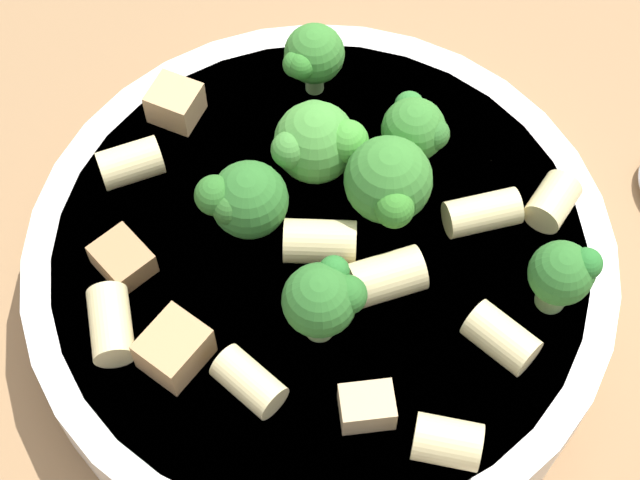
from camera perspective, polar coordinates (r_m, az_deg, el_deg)
ground_plane at (r=0.45m, az=0.00°, el=-2.72°), size 2.00×2.00×0.00m
pasta_bowl at (r=0.44m, az=0.00°, el=-1.55°), size 0.24×0.24×0.03m
broccoli_floret_0 at (r=0.43m, az=5.09°, el=5.87°), size 0.03×0.03×0.04m
broccoli_floret_1 at (r=0.40m, az=12.86°, el=-1.80°), size 0.02×0.03×0.04m
broccoli_floret_2 at (r=0.39m, az=0.18°, el=-3.20°), size 0.03×0.03×0.04m
broccoli_floret_3 at (r=0.41m, az=-4.07°, el=2.13°), size 0.03×0.03×0.04m
broccoli_floret_4 at (r=0.41m, az=4.04°, el=2.84°), size 0.03×0.03×0.04m
broccoli_floret_5 at (r=0.45m, az=-0.43°, el=9.76°), size 0.03×0.03×0.04m
broccoli_floret_6 at (r=0.43m, az=-0.18°, el=5.29°), size 0.04×0.04×0.04m
rigatoni_0 at (r=0.44m, az=12.30°, el=2.00°), size 0.02×0.03×0.02m
rigatoni_1 at (r=0.39m, az=6.81°, el=-10.65°), size 0.03×0.03×0.02m
rigatoni_2 at (r=0.44m, az=-10.08°, el=4.07°), size 0.02×0.03×0.02m
rigatoni_3 at (r=0.43m, az=8.65°, el=1.44°), size 0.02×0.03×0.02m
rigatoni_4 at (r=0.40m, az=9.65°, el=-5.17°), size 0.03×0.02×0.02m
rigatoni_5 at (r=0.41m, az=3.58°, el=-1.96°), size 0.03×0.03×0.02m
rigatoni_6 at (r=0.41m, az=-11.10°, el=-4.44°), size 0.03×0.03×0.02m
rigatoni_7 at (r=0.39m, az=-3.80°, el=-7.55°), size 0.03×0.02×0.01m
rigatoni_8 at (r=0.42m, az=0.05°, el=0.51°), size 0.03×0.03×0.02m
chicken_chunk_0 at (r=0.39m, az=2.52°, el=-8.88°), size 0.02×0.02×0.01m
chicken_chunk_1 at (r=0.42m, az=-10.49°, el=-1.02°), size 0.02×0.02×0.01m
chicken_chunk_2 at (r=0.40m, az=-7.78°, el=-5.77°), size 0.03×0.03×0.02m
chicken_chunk_3 at (r=0.46m, az=-7.73°, el=7.26°), size 0.03×0.03×0.02m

